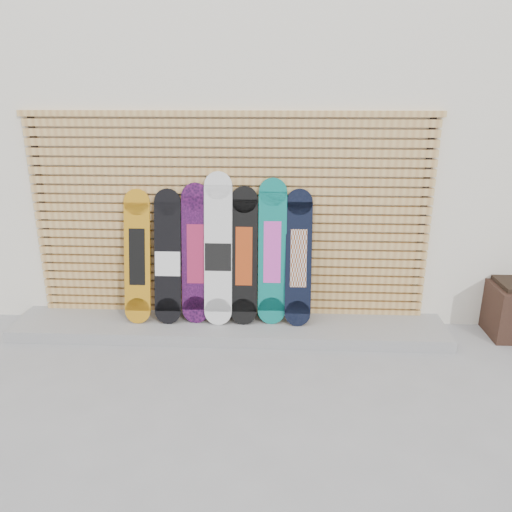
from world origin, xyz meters
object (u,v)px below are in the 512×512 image
object	(u,v)px
snowboard_0	(137,257)
snowboard_3	(218,250)
snowboard_4	(244,256)
snowboard_5	(272,252)
snowboard_2	(196,254)
snowboard_1	(168,258)
snowboard_6	(299,258)

from	to	relation	value
snowboard_0	snowboard_3	world-z (taller)	snowboard_3
snowboard_4	snowboard_5	distance (m)	0.30
snowboard_4	snowboard_3	bearing A→B (deg)	-177.17
snowboard_0	snowboard_2	bearing A→B (deg)	1.88
snowboard_3	snowboard_2	bearing A→B (deg)	175.00
snowboard_4	snowboard_5	size ratio (longest dim) A/B	0.94
snowboard_0	snowboard_3	size ratio (longest dim) A/B	0.88
snowboard_4	snowboard_1	bearing A→B (deg)	-178.97
snowboard_1	snowboard_5	xyz separation A→B (m)	(1.10, 0.03, 0.07)
snowboard_1	snowboard_4	xyz separation A→B (m)	(0.80, 0.01, 0.03)
snowboard_1	snowboard_3	distance (m)	0.54
snowboard_0	snowboard_5	xyz separation A→B (m)	(1.42, 0.03, 0.06)
snowboard_4	snowboard_6	distance (m)	0.57
snowboard_4	snowboard_0	bearing A→B (deg)	-179.37
snowboard_1	snowboard_2	world-z (taller)	snowboard_2
snowboard_0	snowboard_3	distance (m)	0.86
snowboard_0	snowboard_6	xyz separation A→B (m)	(1.70, 0.01, 0.01)
snowboard_2	snowboard_5	bearing A→B (deg)	0.51
snowboard_3	snowboard_5	bearing A→B (deg)	2.88
snowboard_0	snowboard_3	xyz separation A→B (m)	(0.86, -0.00, 0.08)
snowboard_0	snowboard_3	bearing A→B (deg)	-0.05
snowboard_5	snowboard_4	bearing A→B (deg)	-177.08
snowboard_6	snowboard_1	bearing A→B (deg)	-179.64
snowboard_0	snowboard_6	world-z (taller)	snowboard_6
snowboard_2	snowboard_3	bearing A→B (deg)	-5.00
snowboard_0	snowboard_4	bearing A→B (deg)	0.63
snowboard_4	snowboard_6	bearing A→B (deg)	-0.59
snowboard_2	snowboard_6	bearing A→B (deg)	-0.73
snowboard_0	snowboard_5	size ratio (longest dim) A/B	0.92
snowboard_3	snowboard_6	size ratio (longest dim) A/B	1.12
snowboard_3	snowboard_6	distance (m)	0.84
snowboard_0	snowboard_4	size ratio (longest dim) A/B	0.97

